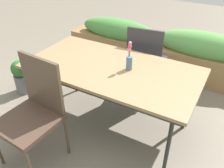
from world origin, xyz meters
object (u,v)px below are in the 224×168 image
dining_table (112,71)px  chair_far_side (146,58)px  planter_box (158,49)px  flower_vase (129,59)px  potted_plant (22,76)px  chair_near_left (34,108)px

dining_table → chair_far_side: (0.08, 0.74, -0.17)m
chair_far_side → planter_box: bearing=90.1°
flower_vase → potted_plant: flower_vase is taller
planter_box → potted_plant: bearing=-132.4°
dining_table → planter_box: dining_table is taller
chair_far_side → flower_vase: size_ratio=3.28×
chair_near_left → flower_vase: flower_vase is taller
chair_far_side → planter_box: 0.77m
flower_vase → chair_far_side: bearing=97.3°
chair_near_left → potted_plant: size_ratio=2.16×
chair_far_side → potted_plant: chair_far_side is taller
chair_near_left → potted_plant: bearing=-31.0°
chair_far_side → flower_vase: (0.09, -0.70, 0.33)m
chair_far_side → chair_near_left: chair_near_left is taller
chair_far_side → potted_plant: bearing=-158.8°
flower_vase → chair_near_left: bearing=-125.8°
dining_table → chair_near_left: 0.84m
chair_near_left → potted_plant: (-1.00, 0.70, -0.33)m
chair_near_left → dining_table: bearing=-114.4°
chair_far_side → potted_plant: size_ratio=2.04×
potted_plant → flower_vase: bearing=3.1°
flower_vase → planter_box: size_ratio=0.10×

